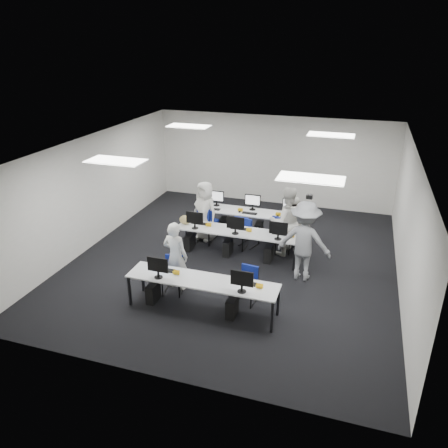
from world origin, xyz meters
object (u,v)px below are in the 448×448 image
(desk_front, at_px, (202,282))
(student_2, at_px, (205,211))
(chair_7, at_px, (282,237))
(student_0, at_px, (175,256))
(student_1, at_px, (286,221))
(desk_mid, at_px, (237,233))
(chair_0, at_px, (173,281))
(chair_3, at_px, (239,239))
(chair_2, at_px, (205,233))
(chair_4, at_px, (282,243))
(chair_5, at_px, (208,227))
(student_3, at_px, (294,223))
(chair_6, at_px, (249,236))
(photographer, at_px, (304,241))
(chair_1, at_px, (247,291))

(desk_front, xyz_separation_m, student_2, (-1.17, 3.38, 0.17))
(chair_7, bearing_deg, student_0, -103.55)
(student_1, bearing_deg, desk_mid, 1.92)
(chair_0, xyz_separation_m, chair_3, (0.78, 2.66, -0.01))
(desk_mid, xyz_separation_m, chair_2, (-1.10, 0.55, -0.40))
(student_0, bearing_deg, chair_4, -119.97)
(chair_0, distance_m, student_0, 0.58)
(chair_0, xyz_separation_m, chair_4, (1.95, 2.75, -0.01))
(chair_5, distance_m, student_0, 2.93)
(chair_3, distance_m, chair_7, 1.18)
(chair_4, distance_m, student_3, 0.62)
(desk_mid, relative_size, chair_3, 3.85)
(desk_front, distance_m, student_1, 3.36)
(desk_mid, xyz_separation_m, student_1, (1.17, 0.54, 0.25))
(chair_2, distance_m, chair_5, 0.38)
(desk_front, height_order, chair_0, chair_0)
(chair_6, relative_size, photographer, 0.45)
(chair_4, xyz_separation_m, chair_6, (-0.94, 0.11, 0.02))
(student_1, relative_size, photographer, 0.96)
(chair_4, distance_m, photographer, 1.59)
(desk_mid, bearing_deg, chair_0, -112.43)
(student_2, bearing_deg, chair_3, 10.80)
(chair_7, bearing_deg, chair_5, -160.07)
(chair_7, bearing_deg, student_2, -156.24)
(chair_2, relative_size, chair_4, 1.11)
(desk_front, bearing_deg, chair_4, 71.67)
(student_0, relative_size, student_1, 0.88)
(desk_front, height_order, chair_2, chair_2)
(chair_0, relative_size, photographer, 0.44)
(chair_3, distance_m, chair_5, 1.12)
(chair_5, bearing_deg, chair_3, -3.66)
(desk_mid, bearing_deg, student_3, 34.13)
(student_3, xyz_separation_m, photographer, (0.46, -1.50, 0.23))
(desk_front, bearing_deg, student_2, 109.03)
(chair_5, height_order, student_2, student_2)
(student_1, xyz_separation_m, photographer, (0.62, -1.14, 0.04))
(chair_1, height_order, student_1, student_1)
(desk_front, height_order, chair_7, chair_7)
(chair_0, distance_m, photographer, 3.16)
(chair_3, bearing_deg, student_3, 19.23)
(chair_6, xyz_separation_m, chair_7, (0.89, 0.21, 0.02))
(student_1, bearing_deg, chair_5, -32.26)
(student_3, bearing_deg, chair_5, -166.30)
(chair_0, xyz_separation_m, student_2, (-0.29, 2.91, 0.58))
(desk_mid, distance_m, student_1, 1.32)
(desk_mid, xyz_separation_m, student_3, (1.33, 0.90, 0.06))
(student_0, bearing_deg, chair_1, -174.81)
(chair_0, distance_m, chair_5, 3.07)
(chair_0, bearing_deg, chair_7, 48.87)
(chair_5, xyz_separation_m, student_2, (-0.03, -0.15, 0.55))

